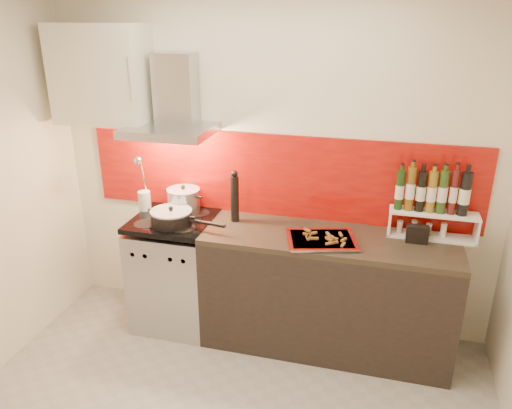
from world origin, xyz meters
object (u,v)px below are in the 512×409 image
(saute_pan, at_px, (172,217))
(baking_tray, at_px, (322,240))
(counter, at_px, (326,292))
(pepper_mill, at_px, (235,197))
(range_stove, at_px, (176,272))
(stock_pot, at_px, (184,200))

(saute_pan, bearing_deg, baking_tray, 0.26)
(counter, bearing_deg, pepper_mill, 172.35)
(counter, bearing_deg, baking_tray, -114.94)
(counter, relative_size, pepper_mill, 4.50)
(range_stove, bearing_deg, counter, 0.23)
(saute_pan, distance_m, baking_tray, 1.11)
(range_stove, distance_m, counter, 1.20)
(counter, bearing_deg, range_stove, -179.77)
(stock_pot, distance_m, saute_pan, 0.25)
(range_stove, xyz_separation_m, saute_pan, (0.05, -0.10, 0.52))
(baking_tray, bearing_deg, range_stove, 175.43)
(counter, distance_m, saute_pan, 1.27)
(pepper_mill, distance_m, baking_tray, 0.73)
(stock_pot, xyz_separation_m, saute_pan, (0.01, -0.25, -0.04))
(stock_pot, height_order, pepper_mill, pepper_mill)
(counter, distance_m, stock_pot, 1.30)
(range_stove, bearing_deg, baking_tray, -4.57)
(range_stove, height_order, baking_tray, baking_tray)
(baking_tray, bearing_deg, stock_pot, 167.75)
(range_stove, height_order, counter, range_stove)
(range_stove, relative_size, saute_pan, 1.53)
(pepper_mill, relative_size, baking_tray, 0.72)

